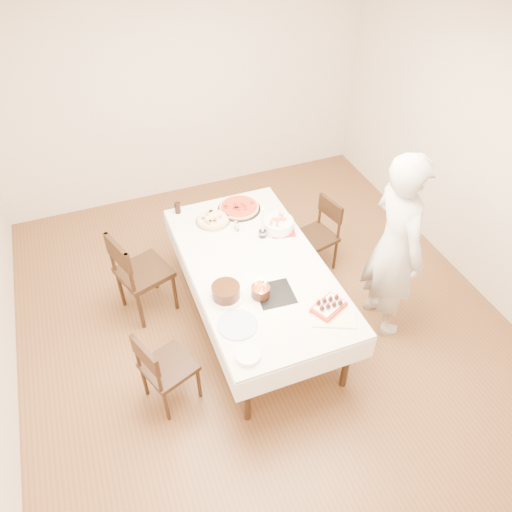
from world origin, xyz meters
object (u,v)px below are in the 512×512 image
object	(u,v)px
chair_right_savory	(315,237)
strawberry_box	(329,306)
chair_left_dessert	(169,367)
chair_left_savory	(144,272)
birthday_cake	(261,288)
pizza_white	(213,220)
person	(395,247)
dining_table	(256,294)
cola_glass	(178,208)
pizza_pepperoni	(239,207)
taper_candle	(263,222)
layer_cake	(226,292)
pasta_bowl	(278,224)

from	to	relation	value
chair_right_savory	strawberry_box	size ratio (longest dim) A/B	3.01
chair_left_dessert	chair_left_savory	bearing A→B (deg)	-112.79
chair_left_savory	birthday_cake	size ratio (longest dim) A/B	6.18
chair_left_dessert	pizza_white	world-z (taller)	chair_left_dessert
pizza_white	birthday_cake	size ratio (longest dim) A/B	2.21
chair_left_savory	person	size ratio (longest dim) A/B	0.52
chair_left_dessert	strawberry_box	world-z (taller)	strawberry_box
dining_table	chair_left_savory	xyz separation A→B (m)	(-0.91, 0.56, 0.10)
cola_glass	chair_left_savory	bearing A→B (deg)	-138.11
chair_left_dessert	pizza_pepperoni	size ratio (longest dim) A/B	1.89
person	taper_candle	distance (m)	1.19
layer_cake	birthday_cake	xyz separation A→B (m)	(0.27, -0.09, 0.03)
person	birthday_cake	xyz separation A→B (m)	(-1.23, 0.04, -0.08)
chair_right_savory	taper_candle	size ratio (longest dim) A/B	2.33
birthday_cake	chair_left_dessert	bearing A→B (deg)	-169.80
pasta_bowl	layer_cake	distance (m)	1.00
layer_cake	strawberry_box	xyz separation A→B (m)	(0.72, -0.43, -0.03)
pizza_white	chair_left_dessert	bearing A→B (deg)	-122.46
chair_left_savory	pizza_white	size ratio (longest dim) A/B	2.79
dining_table	person	bearing A→B (deg)	-19.22
chair_left_savory	pizza_white	world-z (taller)	chair_left_savory
pasta_bowl	strawberry_box	distance (m)	1.09
chair_left_savory	layer_cake	distance (m)	1.05
chair_right_savory	person	world-z (taller)	person
dining_table	pizza_white	xyz separation A→B (m)	(-0.17, 0.72, 0.40)
pasta_bowl	cola_glass	size ratio (longest dim) A/B	2.62
taper_candle	cola_glass	distance (m)	0.92
taper_candle	strawberry_box	world-z (taller)	taper_candle
pizza_white	taper_candle	size ratio (longest dim) A/B	0.99
pizza_white	dining_table	bearing A→B (deg)	-77.08
chair_right_savory	pasta_bowl	size ratio (longest dim) A/B	2.78
dining_table	chair_left_dessert	distance (m)	1.08
chair_left_dessert	strawberry_box	distance (m)	1.37
pizza_white	strawberry_box	world-z (taller)	strawberry_box
dining_table	chair_left_dessert	size ratio (longest dim) A/B	2.66
pasta_bowl	strawberry_box	bearing A→B (deg)	-91.40
dining_table	pasta_bowl	world-z (taller)	pasta_bowl
chair_left_savory	birthday_cake	distance (m)	1.28
pizza_pepperoni	cola_glass	distance (m)	0.61
dining_table	strawberry_box	distance (m)	0.88
chair_left_savory	layer_cake	xyz separation A→B (m)	(0.55, -0.83, 0.33)
pizza_white	layer_cake	xyz separation A→B (m)	(-0.20, -0.99, 0.04)
chair_left_dessert	layer_cake	size ratio (longest dim) A/B	2.71
pizza_pepperoni	cola_glass	size ratio (longest dim) A/B	3.85
person	birthday_cake	size ratio (longest dim) A/B	11.95
pasta_bowl	taper_candle	world-z (taller)	taper_candle
pizza_white	birthday_cake	world-z (taller)	birthday_cake
dining_table	strawberry_box	xyz separation A→B (m)	(0.35, -0.70, 0.41)
dining_table	pizza_pepperoni	distance (m)	0.92
chair_left_dessert	strawberry_box	xyz separation A→B (m)	(1.30, -0.18, 0.38)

